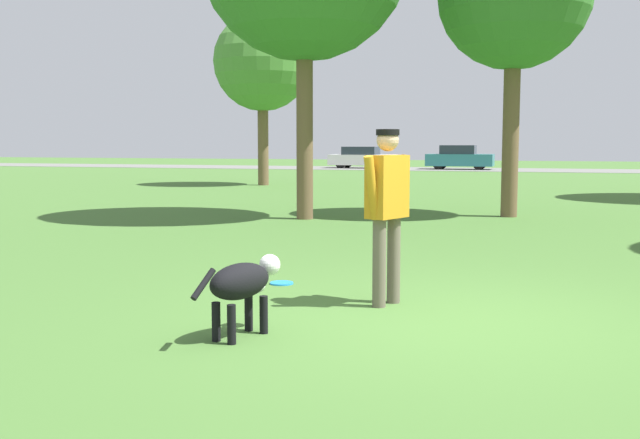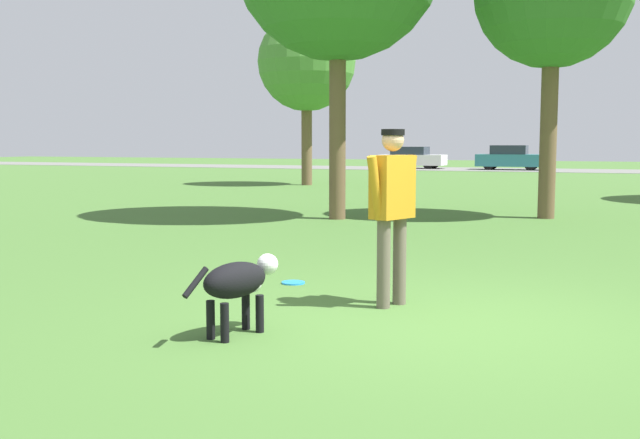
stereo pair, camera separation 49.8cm
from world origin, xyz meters
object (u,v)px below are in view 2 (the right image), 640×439
dog (239,282)px  person (392,201)px  frisbee (293,283)px  tree_far_left (307,63)px  parked_car_white (411,158)px  parked_car_teal (511,158)px

dog → person: bearing=-12.7°
dog → frisbee: dog is taller
tree_far_left → parked_car_white: bearing=92.8°
dog → tree_far_left: 22.10m
parked_car_white → person: bearing=-75.1°
dog → parked_car_white: parked_car_white is taller
person → tree_far_left: (-8.68, 18.76, 3.46)m
tree_far_left → person: bearing=-65.2°
frisbee → tree_far_left: (-7.34, 18.05, 4.47)m
tree_far_left → parked_car_teal: 19.44m
person → parked_car_white: size_ratio=0.43×
frisbee → parked_car_teal: (-2.31, 36.45, 0.67)m
person → frisbee: 1.83m
person → tree_far_left: 20.96m
person → frisbee: (-1.35, 0.71, -1.01)m
frisbee → parked_car_teal: parked_car_teal is taller
tree_far_left → parked_car_white: tree_far_left is taller
person → parked_car_teal: person is taller
person → parked_car_teal: size_ratio=0.44×
parked_car_teal → dog: bearing=-85.8°
dog → frisbee: bearing=29.3°
person → dog: size_ratio=1.66×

